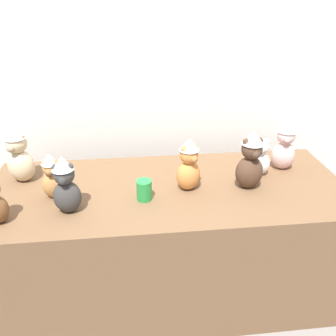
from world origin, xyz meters
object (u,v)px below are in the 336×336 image
object	(u,v)px
display_table	(168,241)
teddy_bear_charcoal	(66,186)
teddy_bear_ginger	(189,165)
teddy_bear_sand	(19,155)
teddy_bear_blush	(285,146)
teddy_bear_caramel	(52,176)
party_cup_green	(144,190)
teddy_bear_cocoa	(251,161)
teddy_bear_snow	(260,158)

from	to	relation	value
display_table	teddy_bear_charcoal	size ratio (longest dim) A/B	6.68
teddy_bear_charcoal	teddy_bear_ginger	distance (m)	0.64
teddy_bear_sand	teddy_bear_ginger	size ratio (longest dim) A/B	1.12
display_table	teddy_bear_charcoal	bearing A→B (deg)	-161.13
teddy_bear_blush	teddy_bear_caramel	bearing A→B (deg)	-157.60
teddy_bear_blush	teddy_bear_ginger	size ratio (longest dim) A/B	1.02
display_table	teddy_bear_caramel	distance (m)	0.79
teddy_bear_blush	teddy_bear_caramel	distance (m)	1.33
party_cup_green	teddy_bear_ginger	bearing A→B (deg)	18.23
teddy_bear_charcoal	teddy_bear_ginger	world-z (taller)	same
teddy_bear_ginger	teddy_bear_charcoal	bearing A→B (deg)	166.50
teddy_bear_caramel	teddy_bear_charcoal	world-z (taller)	teddy_bear_charcoal
teddy_bear_cocoa	teddy_bear_sand	size ratio (longest dim) A/B	0.99
teddy_bear_snow	teddy_bear_ginger	world-z (taller)	teddy_bear_ginger
teddy_bear_charcoal	teddy_bear_snow	size ratio (longest dim) A/B	1.31
teddy_bear_cocoa	teddy_bear_caramel	xyz separation A→B (m)	(-1.04, 0.01, -0.04)
teddy_bear_charcoal	party_cup_green	distance (m)	0.39
display_table	teddy_bear_sand	size ratio (longest dim) A/B	5.95
teddy_bear_caramel	teddy_bear_charcoal	bearing A→B (deg)	-54.89
teddy_bear_sand	party_cup_green	size ratio (longest dim) A/B	3.05
teddy_bear_cocoa	teddy_bear_sand	bearing A→B (deg)	164.43
display_table	teddy_bear_charcoal	xyz separation A→B (m)	(-0.51, -0.17, 0.53)
teddy_bear_sand	teddy_bear_ginger	bearing A→B (deg)	9.72
teddy_bear_sand	teddy_bear_snow	size ratio (longest dim) A/B	1.47
teddy_bear_sand	teddy_bear_cocoa	bearing A→B (deg)	11.97
display_table	teddy_bear_blush	size ratio (longest dim) A/B	6.53
teddy_bear_charcoal	teddy_bear_cocoa	bearing A→B (deg)	9.74
teddy_bear_blush	teddy_bear_ginger	distance (m)	0.63
display_table	teddy_bear_cocoa	xyz separation A→B (m)	(0.44, -0.04, 0.55)
teddy_bear_caramel	teddy_bear_snow	world-z (taller)	teddy_bear_caramel
teddy_bear_charcoal	teddy_bear_snow	world-z (taller)	teddy_bear_charcoal
teddy_bear_cocoa	party_cup_green	xyz separation A→B (m)	(-0.58, -0.06, -0.11)
teddy_bear_sand	teddy_bear_caramel	bearing A→B (deg)	-21.87
teddy_bear_cocoa	teddy_bear_snow	size ratio (longest dim) A/B	1.46
teddy_bear_blush	teddy_bear_charcoal	world-z (taller)	teddy_bear_blush
teddy_bear_snow	party_cup_green	bearing A→B (deg)	-147.95
teddy_bear_charcoal	party_cup_green	bearing A→B (deg)	12.17
display_table	party_cup_green	world-z (taller)	party_cup_green
teddy_bear_caramel	teddy_bear_charcoal	distance (m)	0.17
teddy_bear_blush	teddy_bear_cocoa	world-z (taller)	teddy_bear_cocoa
teddy_bear_charcoal	teddy_bear_sand	bearing A→B (deg)	133.70
display_table	teddy_bear_ginger	world-z (taller)	teddy_bear_ginger
display_table	teddy_bear_blush	bearing A→B (deg)	11.94
teddy_bear_blush	party_cup_green	world-z (taller)	teddy_bear_blush
teddy_bear_cocoa	teddy_bear_caramel	bearing A→B (deg)	173.31
teddy_bear_blush	teddy_bear_snow	xyz separation A→B (m)	(-0.17, -0.06, -0.04)
display_table	teddy_bear_ginger	xyz separation A→B (m)	(0.11, -0.03, 0.53)
teddy_bear_caramel	teddy_bear_charcoal	xyz separation A→B (m)	(0.09, -0.14, 0.02)
display_table	teddy_bear_ginger	distance (m)	0.54
teddy_bear_sand	teddy_bear_charcoal	world-z (taller)	teddy_bear_sand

